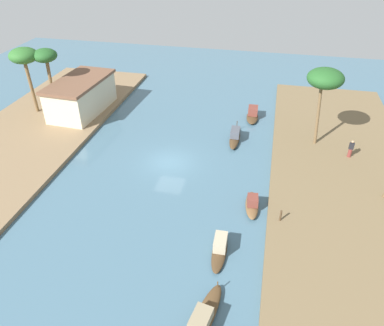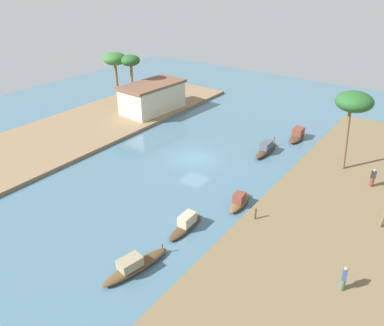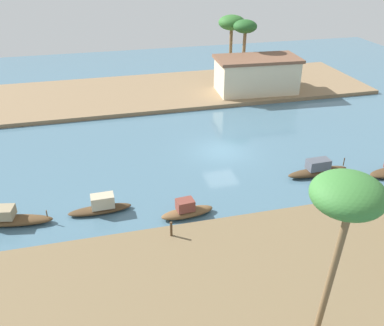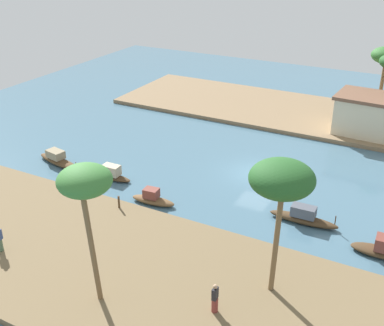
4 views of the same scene
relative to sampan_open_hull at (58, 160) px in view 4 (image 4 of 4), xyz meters
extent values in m
plane|color=#476B7F|center=(15.01, 6.03, -0.40)|extent=(71.21, 71.21, 0.00)
cube|color=brown|center=(15.01, -9.05, -0.21)|extent=(41.06, 12.17, 0.38)
cube|color=#846B4C|center=(15.01, 21.10, -0.21)|extent=(41.06, 12.17, 0.38)
ellipsoid|color=brown|center=(0.11, -0.02, -0.15)|extent=(5.01, 1.94, 0.50)
cube|color=gray|center=(-0.31, 0.06, 0.42)|extent=(1.63, 1.21, 0.64)
cylinder|color=brown|center=(2.23, -0.43, 0.26)|extent=(0.07, 0.07, 0.41)
ellipsoid|color=#47331E|center=(20.39, 0.77, -0.14)|extent=(4.59, 1.10, 0.52)
cube|color=#4C515B|center=(20.34, 0.76, 0.47)|extent=(1.60, 0.89, 0.71)
cylinder|color=#47331E|center=(22.40, 0.82, 0.37)|extent=(0.07, 0.07, 0.61)
ellipsoid|color=brown|center=(10.32, -1.77, -0.16)|extent=(3.33, 1.28, 0.48)
cube|color=brown|center=(10.18, -1.78, 0.42)|extent=(1.09, 0.88, 0.67)
ellipsoid|color=#47331E|center=(25.41, -0.55, -0.17)|extent=(3.45, 1.35, 0.46)
ellipsoid|color=#47331E|center=(5.25, -0.09, -0.22)|extent=(3.83, 1.02, 0.37)
cube|color=tan|center=(5.46, -0.08, 0.37)|extent=(1.39, 0.84, 0.80)
cylinder|color=#4C664C|center=(5.63, -11.13, 0.39)|extent=(0.37, 0.37, 0.82)
cylinder|color=brown|center=(18.94, -9.77, 0.37)|extent=(0.35, 0.35, 0.80)
cube|color=#232328|center=(18.94, -9.77, 1.09)|extent=(0.24, 0.42, 0.63)
sphere|color=tan|center=(18.94, -9.77, 1.51)|extent=(0.22, 0.22, 0.22)
cylinder|color=#4C3823|center=(8.91, -3.86, 0.42)|extent=(0.14, 0.14, 0.89)
cylinder|color=brown|center=(13.35, -11.89, 3.19)|extent=(0.26, 0.73, 6.43)
ellipsoid|color=#387533|center=(13.35, -11.89, 6.90)|extent=(2.53, 2.53, 1.39)
cylinder|color=brown|center=(20.84, -6.66, 2.88)|extent=(0.28, 0.73, 5.81)
ellipsoid|color=#235623|center=(20.84, -6.66, 6.42)|extent=(3.19, 3.19, 1.76)
cylinder|color=brown|center=(21.43, 23.15, 2.81)|extent=(0.36, 0.47, 5.68)
cube|color=beige|center=(22.61, 18.06, 1.63)|extent=(8.34, 4.74, 3.31)
camera|label=1|loc=(-11.78, -2.01, 17.90)|focal=34.62mm
camera|label=2|loc=(-12.39, -13.34, 16.62)|focal=35.02mm
camera|label=3|loc=(5.48, -21.94, 14.36)|focal=39.22mm
camera|label=4|loc=(26.52, -26.42, 16.92)|focal=44.96mm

